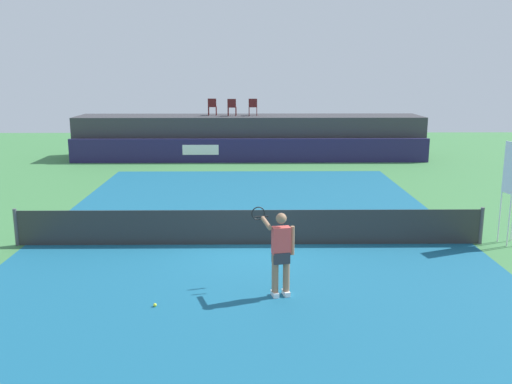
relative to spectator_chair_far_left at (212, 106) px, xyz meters
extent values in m
plane|color=#3D7A42|center=(1.95, -12.40, -2.69)|extent=(48.00, 48.00, 0.00)
cube|color=#16597A|center=(1.95, -15.40, -2.69)|extent=(12.00, 22.00, 0.00)
cube|color=#231E4C|center=(1.95, -1.90, -2.09)|extent=(18.00, 0.20, 1.20)
cube|color=white|center=(-0.49, -2.01, -2.03)|extent=(1.80, 0.02, 0.50)
cube|color=#38383D|center=(1.95, -0.10, -1.59)|extent=(18.00, 2.80, 2.20)
cylinder|color=#561919|center=(0.20, 0.28, -0.27)|extent=(0.04, 0.04, 0.44)
cylinder|color=#561919|center=(-0.20, 0.28, -0.27)|extent=(0.04, 0.04, 0.44)
cylinder|color=#561919|center=(0.20, -0.13, -0.27)|extent=(0.04, 0.04, 0.44)
cylinder|color=#561919|center=(-0.20, -0.12, -0.27)|extent=(0.04, 0.04, 0.44)
cube|color=#561919|center=(0.00, 0.08, -0.04)|extent=(0.44, 0.44, 0.03)
cube|color=#561919|center=(0.00, -0.13, 0.19)|extent=(0.44, 0.03, 0.42)
cylinder|color=#561919|center=(1.26, -0.07, -0.27)|extent=(0.04, 0.04, 0.44)
cylinder|color=#561919|center=(0.85, -0.05, -0.27)|extent=(0.04, 0.04, 0.44)
cylinder|color=#561919|center=(1.24, -0.47, -0.27)|extent=(0.04, 0.04, 0.44)
cylinder|color=#561919|center=(0.84, -0.46, -0.27)|extent=(0.04, 0.04, 0.44)
cube|color=#561919|center=(1.05, -0.26, -0.04)|extent=(0.46, 0.46, 0.03)
cube|color=#561919|center=(1.04, -0.47, 0.19)|extent=(0.44, 0.05, 0.42)
cylinder|color=#561919|center=(2.34, 0.12, -0.27)|extent=(0.04, 0.04, 0.44)
cylinder|color=#561919|center=(1.94, 0.12, -0.27)|extent=(0.04, 0.04, 0.44)
cylinder|color=#561919|center=(2.34, -0.29, -0.27)|extent=(0.04, 0.04, 0.44)
cylinder|color=#561919|center=(1.93, -0.28, -0.27)|extent=(0.04, 0.04, 0.44)
cube|color=#561919|center=(2.14, -0.08, -0.04)|extent=(0.45, 0.45, 0.03)
cube|color=#561919|center=(2.13, -0.29, 0.19)|extent=(0.44, 0.03, 0.42)
cylinder|color=white|center=(8.78, -15.64, -1.99)|extent=(0.04, 0.04, 1.40)
cylinder|color=white|center=(8.70, -15.24, -1.99)|extent=(0.04, 0.04, 1.40)
cube|color=white|center=(8.73, -15.44, -0.60)|extent=(0.11, 0.44, 1.33)
cube|color=#2D2D2D|center=(1.95, -15.40, -2.22)|extent=(12.40, 0.02, 0.95)
cylinder|color=#4C4C51|center=(-4.25, -15.40, -2.19)|extent=(0.10, 0.10, 1.00)
cylinder|color=#4C4C51|center=(8.15, -15.40, -2.19)|extent=(0.10, 0.10, 1.00)
cube|color=white|center=(2.71, -18.87, -2.64)|extent=(0.17, 0.28, 0.10)
cylinder|color=#997051|center=(2.71, -18.87, -2.18)|extent=(0.14, 0.14, 0.82)
cube|color=white|center=(2.47, -18.92, -2.64)|extent=(0.17, 0.28, 0.10)
cylinder|color=#997051|center=(2.47, -18.92, -2.18)|extent=(0.14, 0.14, 0.82)
cube|color=#333338|center=(2.59, -18.90, -1.85)|extent=(0.38, 0.29, 0.24)
cube|color=#E54C47|center=(2.59, -18.90, -1.49)|extent=(0.40, 0.27, 0.56)
sphere|color=#997051|center=(2.59, -18.90, -1.03)|extent=(0.22, 0.22, 0.22)
cylinder|color=#997051|center=(2.82, -18.84, -1.51)|extent=(0.09, 0.09, 0.60)
cylinder|color=#997051|center=(2.29, -18.69, -1.19)|extent=(0.22, 0.61, 0.14)
cylinder|color=black|center=(2.20, -18.28, -1.16)|extent=(0.30, 0.10, 0.03)
torus|color=black|center=(2.14, -17.99, -1.16)|extent=(0.30, 0.09, 0.30)
sphere|color=#D8EA33|center=(0.07, -19.42, -2.66)|extent=(0.07, 0.07, 0.07)
camera|label=1|loc=(1.95, -29.82, 1.91)|focal=39.49mm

